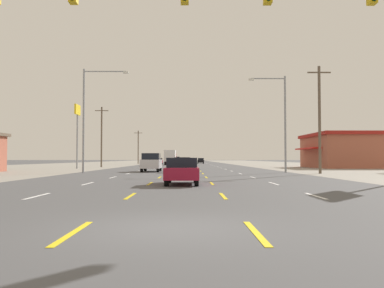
{
  "coord_description": "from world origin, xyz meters",
  "views": [
    {
      "loc": [
        0.47,
        -8.26,
        1.42
      ],
      "look_at": [
        0.86,
        47.79,
        3.44
      ],
      "focal_mm": 37.71,
      "sensor_mm": 36.0,
      "label": 1
    }
  ],
  "objects_px": {
    "streetlight_right_row_0": "(282,117)",
    "hatchback_center_turn_near": "(182,165)",
    "sedan_center_turn_midfar": "(185,164)",
    "suv_inner_left_distant_c": "(177,160)",
    "hatchback_far_left_farther": "(159,161)",
    "suv_inner_left_mid": "(151,162)",
    "box_truck_inner_left_far": "(170,157)",
    "suv_inner_left_farthest": "(174,160)",
    "streetlight_left_row_0": "(88,112)",
    "pole_sign_left_row_1": "(77,120)",
    "sedan_center_turn_distant_b": "(187,161)",
    "hatchback_inner_right_distant_a": "(201,161)",
    "sedan_center_turn_nearest": "(182,171)"
  },
  "relations": [
    {
      "from": "hatchback_far_left_farther",
      "to": "suv_inner_left_distant_c",
      "type": "relative_size",
      "value": 0.8
    },
    {
      "from": "hatchback_far_left_farther",
      "to": "streetlight_left_row_0",
      "type": "distance_m",
      "value": 60.52
    },
    {
      "from": "sedan_center_turn_nearest",
      "to": "suv_inner_left_farthest",
      "type": "relative_size",
      "value": 0.92
    },
    {
      "from": "sedan_center_turn_midfar",
      "to": "suv_inner_left_distant_c",
      "type": "height_order",
      "value": "suv_inner_left_distant_c"
    },
    {
      "from": "box_truck_inner_left_far",
      "to": "suv_inner_left_farthest",
      "type": "distance_m",
      "value": 14.87
    },
    {
      "from": "streetlight_left_row_0",
      "to": "hatchback_far_left_farther",
      "type": "bearing_deg",
      "value": 87.54
    },
    {
      "from": "hatchback_center_turn_near",
      "to": "pole_sign_left_row_1",
      "type": "xyz_separation_m",
      "value": [
        -15.01,
        15.03,
        6.05
      ]
    },
    {
      "from": "sedan_center_turn_midfar",
      "to": "suv_inner_left_distant_c",
      "type": "distance_m",
      "value": 74.13
    },
    {
      "from": "suv_inner_left_mid",
      "to": "sedan_center_turn_midfar",
      "type": "bearing_deg",
      "value": 68.15
    },
    {
      "from": "pole_sign_left_row_1",
      "to": "suv_inner_left_distant_c",
      "type": "bearing_deg",
      "value": 80.48
    },
    {
      "from": "suv_inner_left_mid",
      "to": "suv_inner_left_farthest",
      "type": "relative_size",
      "value": 1.0
    },
    {
      "from": "suv_inner_left_mid",
      "to": "box_truck_inner_left_far",
      "type": "height_order",
      "value": "box_truck_inner_left_far"
    },
    {
      "from": "suv_inner_left_mid",
      "to": "sedan_center_turn_nearest",
      "type": "bearing_deg",
      "value": -80.19
    },
    {
      "from": "sedan_center_turn_midfar",
      "to": "suv_inner_left_distant_c",
      "type": "bearing_deg",
      "value": 92.63
    },
    {
      "from": "suv_inner_left_distant_c",
      "to": "pole_sign_left_row_1",
      "type": "relative_size",
      "value": 0.55
    },
    {
      "from": "suv_inner_left_distant_c",
      "to": "streetlight_right_row_0",
      "type": "xyz_separation_m",
      "value": [
        13.28,
        -86.06,
        4.58
      ]
    },
    {
      "from": "hatchback_center_turn_near",
      "to": "streetlight_left_row_0",
      "type": "distance_m",
      "value": 10.88
    },
    {
      "from": "hatchback_center_turn_near",
      "to": "suv_inner_left_distant_c",
      "type": "relative_size",
      "value": 0.8
    },
    {
      "from": "streetlight_right_row_0",
      "to": "hatchback_center_turn_near",
      "type": "bearing_deg",
      "value": 174.14
    },
    {
      "from": "sedan_center_turn_midfar",
      "to": "suv_inner_left_distant_c",
      "type": "relative_size",
      "value": 0.92
    },
    {
      "from": "hatchback_center_turn_near",
      "to": "streetlight_right_row_0",
      "type": "height_order",
      "value": "streetlight_right_row_0"
    },
    {
      "from": "suv_inner_left_mid",
      "to": "suv_inner_left_distant_c",
      "type": "height_order",
      "value": "same"
    },
    {
      "from": "sedan_center_turn_distant_b",
      "to": "suv_inner_left_distant_c",
      "type": "distance_m",
      "value": 7.13
    },
    {
      "from": "suv_inner_left_farthest",
      "to": "suv_inner_left_distant_c",
      "type": "distance_m",
      "value": 22.0
    },
    {
      "from": "hatchback_inner_right_distant_a",
      "to": "sedan_center_turn_distant_b",
      "type": "relative_size",
      "value": 0.87
    },
    {
      "from": "suv_inner_left_mid",
      "to": "suv_inner_left_distant_c",
      "type": "distance_m",
      "value": 82.85
    },
    {
      "from": "sedan_center_turn_nearest",
      "to": "suv_inner_left_mid",
      "type": "relative_size",
      "value": 0.92
    },
    {
      "from": "sedan_center_turn_distant_b",
      "to": "pole_sign_left_row_1",
      "type": "xyz_separation_m",
      "value": [
        -15.03,
        -63.69,
        6.08
      ]
    },
    {
      "from": "suv_inner_left_farthest",
      "to": "streetlight_right_row_0",
      "type": "height_order",
      "value": "streetlight_right_row_0"
    },
    {
      "from": "sedan_center_turn_midfar",
      "to": "pole_sign_left_row_1",
      "type": "xyz_separation_m",
      "value": [
        -15.14,
        4.04,
        6.08
      ]
    },
    {
      "from": "hatchback_far_left_farther",
      "to": "streetlight_right_row_0",
      "type": "distance_m",
      "value": 62.74
    },
    {
      "from": "box_truck_inner_left_far",
      "to": "sedan_center_turn_distant_b",
      "type": "height_order",
      "value": "box_truck_inner_left_far"
    },
    {
      "from": "suv_inner_left_mid",
      "to": "hatchback_far_left_farther",
      "type": "height_order",
      "value": "suv_inner_left_mid"
    },
    {
      "from": "pole_sign_left_row_1",
      "to": "streetlight_left_row_0",
      "type": "xyz_separation_m",
      "value": [
        5.54,
        -16.05,
        -0.77
      ]
    },
    {
      "from": "hatchback_center_turn_near",
      "to": "streetlight_right_row_0",
      "type": "relative_size",
      "value": 0.4
    },
    {
      "from": "suv_inner_left_mid",
      "to": "suv_inner_left_farthest",
      "type": "distance_m",
      "value": 60.86
    },
    {
      "from": "sedan_center_turn_midfar",
      "to": "sedan_center_turn_distant_b",
      "type": "height_order",
      "value": "same"
    },
    {
      "from": "hatchback_center_turn_near",
      "to": "streetlight_left_row_0",
      "type": "xyz_separation_m",
      "value": [
        -9.46,
        -1.03,
        5.28
      ]
    },
    {
      "from": "hatchback_far_left_farther",
      "to": "pole_sign_left_row_1",
      "type": "relative_size",
      "value": 0.43
    },
    {
      "from": "hatchback_inner_right_distant_a",
      "to": "streetlight_right_row_0",
      "type": "height_order",
      "value": "streetlight_right_row_0"
    },
    {
      "from": "pole_sign_left_row_1",
      "to": "streetlight_right_row_0",
      "type": "height_order",
      "value": "streetlight_right_row_0"
    },
    {
      "from": "sedan_center_turn_nearest",
      "to": "streetlight_left_row_0",
      "type": "relative_size",
      "value": 0.43
    },
    {
      "from": "box_truck_inner_left_far",
      "to": "suv_inner_left_farthest",
      "type": "relative_size",
      "value": 1.47
    },
    {
      "from": "streetlight_left_row_0",
      "to": "sedan_center_turn_distant_b",
      "type": "bearing_deg",
      "value": 83.22
    },
    {
      "from": "hatchback_far_left_farther",
      "to": "sedan_center_turn_nearest",
      "type": "bearing_deg",
      "value": -84.77
    },
    {
      "from": "hatchback_center_turn_near",
      "to": "hatchback_inner_right_distant_a",
      "type": "distance_m",
      "value": 69.8
    },
    {
      "from": "sedan_center_turn_nearest",
      "to": "hatchback_inner_right_distant_a",
      "type": "relative_size",
      "value": 1.15
    },
    {
      "from": "streetlight_left_row_0",
      "to": "streetlight_right_row_0",
      "type": "relative_size",
      "value": 1.07
    },
    {
      "from": "streetlight_left_row_0",
      "to": "box_truck_inner_left_far",
      "type": "bearing_deg",
      "value": 83.12
    },
    {
      "from": "suv_inner_left_farthest",
      "to": "streetlight_left_row_0",
      "type": "bearing_deg",
      "value": -95.43
    }
  ]
}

